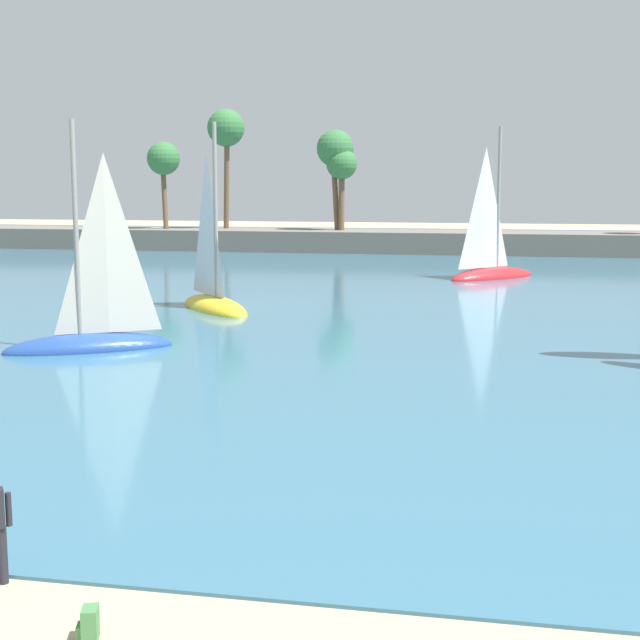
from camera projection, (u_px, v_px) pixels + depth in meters
name	position (u px, v px, depth m)	size (l,w,h in m)	color
sea	(461.00, 267.00, 63.53)	(220.00, 104.67, 0.06)	#386B84
palm_headland	(478.00, 229.00, 75.13)	(114.16, 6.00, 12.18)	slate
backpack_near_kite	(89.00, 625.00, 11.74)	(0.33, 0.35, 0.44)	#47844C
sailboat_near_shore	(213.00, 291.00, 41.96)	(5.38, 5.98, 9.00)	yellow
sailboat_mid_bay	(491.00, 264.00, 55.54)	(5.99, 6.32, 9.72)	red
sailboat_toward_headland	(92.00, 328.00, 31.81)	(5.87, 4.49, 8.42)	#234793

